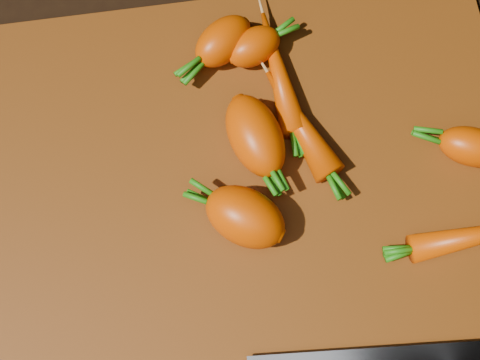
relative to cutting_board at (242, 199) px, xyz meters
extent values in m
cube|color=black|center=(0.00, 0.00, -0.01)|extent=(2.00, 2.00, 0.01)
cube|color=#592A08|center=(0.00, 0.00, 0.00)|extent=(0.50, 0.40, 0.01)
ellipsoid|color=#E04700|center=(0.00, -0.02, 0.03)|extent=(0.08, 0.08, 0.05)
ellipsoid|color=#E04700|center=(0.02, 0.05, 0.03)|extent=(0.06, 0.09, 0.05)
ellipsoid|color=#E04700|center=(0.00, 0.14, 0.02)|extent=(0.07, 0.07, 0.04)
ellipsoid|color=#E04700|center=(0.03, 0.13, 0.02)|extent=(0.06, 0.05, 0.03)
ellipsoid|color=#E04700|center=(0.20, 0.01, 0.02)|extent=(0.07, 0.05, 0.03)
ellipsoid|color=#E04700|center=(0.05, 0.11, 0.02)|extent=(0.03, 0.12, 0.03)
ellipsoid|color=#E04700|center=(0.06, 0.06, 0.02)|extent=(0.06, 0.11, 0.03)
camera|label=1|loc=(-0.02, -0.16, 0.56)|focal=50.00mm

